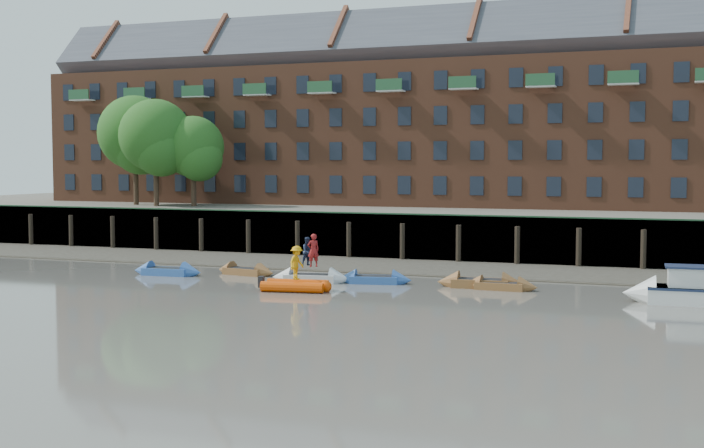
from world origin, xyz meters
The scene contains 18 objects.
ground centered at (0.00, 0.00, 0.00)m, with size 220.00×220.00×0.00m, color #656159.
foreshore centered at (0.00, 18.00, 0.00)m, with size 110.00×8.00×0.50m, color #3D382F.
mud_band centered at (0.00, 14.60, 0.00)m, with size 110.00×1.60×0.10m, color #4C4336.
river_wall centered at (0.00, 22.38, 1.59)m, with size 110.00×1.23×3.30m.
bank_terrace centered at (0.00, 36.00, 1.60)m, with size 110.00×28.00×3.20m, color #5E594D.
apartment_terrace centered at (0.00, 36.99, 12.82)m, with size 80.60×15.56×20.98m.
tree_cluster centered at (-25.62, 27.35, 9.00)m, with size 11.76×7.74×9.40m.
rowboat_1 centered at (-13.08, 9.16, 0.23)m, with size 4.55×1.62×1.30m.
rowboat_2 centered at (-8.70, 10.97, 0.21)m, with size 4.26×1.85×1.19m.
rowboat_3 centered at (-3.63, 9.28, 0.24)m, with size 4.75×2.00×1.34m.
rowboat_4 centered at (-0.07, 10.08, 0.22)m, with size 4.40×1.98×1.23m.
rowboat_5 centered at (5.95, 10.48, 0.25)m, with size 4.90×1.81×1.39m.
rowboat_6 centered at (7.10, 10.09, 0.21)m, with size 4.05×1.23×1.17m.
rib_tender centered at (-2.93, 5.83, 0.28)m, with size 3.79×2.22×0.64m.
motor_launch centered at (16.03, 8.45, 0.61)m, with size 5.84×2.19×2.37m.
person_rower_a centered at (-3.46, 9.24, 1.85)m, with size 0.69×0.45×1.89m, color maroon.
person_rower_b centered at (-3.92, 9.55, 1.73)m, with size 0.81×0.63×1.67m, color #19233F.
person_rib_crew centered at (-3.02, 5.91, 1.50)m, with size 1.17×0.67×1.81m, color orange.
Camera 1 is at (16.03, -36.88, 6.84)m, focal length 45.00 mm.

